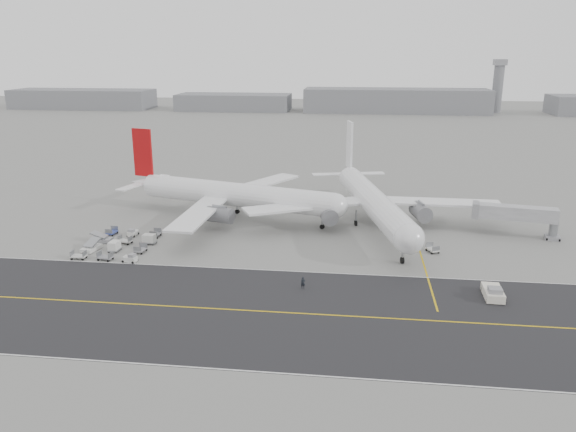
# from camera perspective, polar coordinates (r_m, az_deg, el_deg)

# --- Properties ---
(ground) EXTENTS (700.00, 700.00, 0.00)m
(ground) POSITION_cam_1_polar(r_m,az_deg,el_deg) (99.63, -3.58, -4.96)
(ground) COLOR gray
(ground) RESTS_ON ground
(taxiway) EXTENTS (220.00, 59.00, 0.03)m
(taxiway) POSITION_cam_1_polar(r_m,az_deg,el_deg) (82.60, -2.41, -9.66)
(taxiway) COLOR #28282B
(taxiway) RESTS_ON ground
(horizon_buildings) EXTENTS (520.00, 28.00, 28.00)m
(horizon_buildings) POSITION_cam_1_polar(r_m,az_deg,el_deg) (353.18, 9.18, 10.39)
(horizon_buildings) COLOR slate
(horizon_buildings) RESTS_ON ground
(control_tower) EXTENTS (7.00, 7.00, 31.25)m
(control_tower) POSITION_cam_1_polar(r_m,az_deg,el_deg) (366.07, 20.54, 12.34)
(control_tower) COLOR slate
(control_tower) RESTS_ON ground
(airliner_a) EXTENTS (53.22, 52.12, 18.85)m
(airliner_a) POSITION_cam_1_polar(r_m,az_deg,el_deg) (126.30, -5.80, 2.22)
(airliner_a) COLOR white
(airliner_a) RESTS_ON ground
(airliner_b) EXTENTS (54.35, 55.55, 19.46)m
(airliner_b) POSITION_cam_1_polar(r_m,az_deg,el_deg) (120.87, 8.54, 1.55)
(airliner_b) COLOR white
(airliner_b) RESTS_ON ground
(pushback_tug) EXTENTS (2.86, 7.41, 2.11)m
(pushback_tug) POSITION_cam_1_polar(r_m,az_deg,el_deg) (91.93, 20.11, -7.31)
(pushback_tug) COLOR silver
(pushback_tug) RESTS_ON ground
(jet_bridge) EXTENTS (17.37, 6.01, 6.48)m
(jet_bridge) POSITION_cam_1_polar(r_m,az_deg,el_deg) (122.19, 22.15, 0.13)
(jet_bridge) COLOR gray
(jet_bridge) RESTS_ON ground
(gse_cluster) EXTENTS (19.54, 23.18, 2.02)m
(gse_cluster) POSITION_cam_1_polar(r_m,az_deg,el_deg) (112.84, -16.70, -3.05)
(gse_cluster) COLOR gray
(gse_cluster) RESTS_ON ground
(stray_dolly) EXTENTS (2.52, 3.04, 1.61)m
(stray_dolly) POSITION_cam_1_polar(r_m,az_deg,el_deg) (108.89, 14.45, -3.57)
(stray_dolly) COLOR silver
(stray_dolly) RESTS_ON ground
(ground_crew_a) EXTENTS (0.75, 0.55, 1.91)m
(ground_crew_a) POSITION_cam_1_polar(r_m,az_deg,el_deg) (89.63, 1.53, -6.80)
(ground_crew_a) COLOR black
(ground_crew_a) RESTS_ON ground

